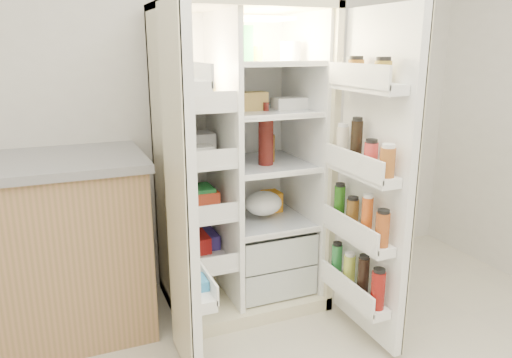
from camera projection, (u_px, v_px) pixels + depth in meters
name	position (u px, v px, depth m)	size (l,w,h in m)	color
wall_back	(199.00, 82.00, 3.08)	(4.00, 0.02, 2.70)	silver
refrigerator	(241.00, 185.00, 2.99)	(0.93, 0.70, 1.80)	beige
freezer_door	(182.00, 199.00, 2.22)	(0.15, 0.40, 1.72)	white
fridge_door	(372.00, 185.00, 2.50)	(0.17, 0.58, 1.72)	white
kitchen_counter	(17.00, 252.00, 2.59)	(1.38, 0.74, 1.00)	#9E734F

